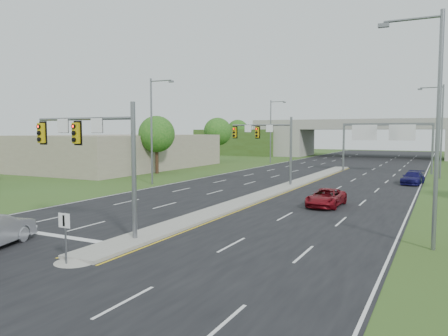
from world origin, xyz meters
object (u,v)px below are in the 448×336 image
Objects in this scene: keep_right_sign at (65,230)px; overpass at (372,141)px; sign_gantry at (385,134)px; signal_mast_far at (270,139)px; car_far_b at (413,178)px; signal_mast_near at (98,147)px; car_far_a at (326,198)px.

overpass is at bearing 90.00° from keep_right_sign.
sign_gantry is 0.14× the size of overpass.
signal_mast_far is 1.52× the size of car_far_b.
overpass is 17.32× the size of car_far_b.
keep_right_sign is (2.26, -4.45, -3.21)m from signal_mast_near.
signal_mast_far is 3.18× the size of keep_right_sign.
signal_mast_far reaches higher than car_far_b.
signal_mast_far is 13.96m from car_far_a.
car_far_b is (11.00, -47.74, -2.86)m from overpass.
car_far_b is at bearing 76.26° from car_far_a.
signal_mast_near reaches higher than sign_gantry.
sign_gantry is at bearing 78.75° from signal_mast_near.
keep_right_sign is 0.47× the size of car_far_a.
sign_gantry is 30.73m from car_far_a.
signal_mast_near is 0.60× the size of sign_gantry.
overpass reaches higher than sign_gantry.
signal_mast_near reaches higher than car_far_b.
signal_mast_far is 29.71m from keep_right_sign.
sign_gantry is 2.47× the size of car_far_a.
keep_right_sign is at bearing -63.06° from signal_mast_near.
car_far_b is (13.26, 32.33, -4.04)m from signal_mast_near.
overpass reaches higher than car_far_a.
keep_right_sign is at bearing -85.61° from signal_mast_far.
signal_mast_far reaches higher than keep_right_sign.
car_far_b reaches higher than car_far_a.
car_far_b is at bearing -77.03° from overpass.
keep_right_sign reaches higher than car_far_a.
keep_right_sign is 50.04m from sign_gantry.
signal_mast_far is 0.09× the size of overpass.
car_far_b is at bearing 28.93° from signal_mast_far.
overpass is 17.04× the size of car_far_a.
signal_mast_near is at bearing 116.94° from keep_right_sign.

